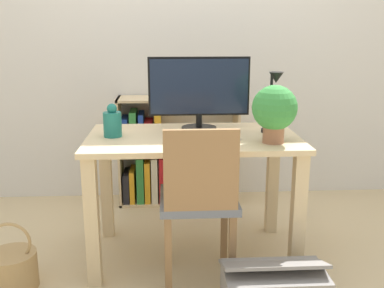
% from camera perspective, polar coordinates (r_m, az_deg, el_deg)
% --- Properties ---
extents(ground_plane, '(10.00, 10.00, 0.00)m').
position_cam_1_polar(ground_plane, '(2.80, 0.12, -13.79)').
color(ground_plane, '#CCB284').
extents(wall_back, '(8.00, 0.05, 2.60)m').
position_cam_1_polar(wall_back, '(3.52, -0.93, 14.09)').
color(wall_back, silver).
rests_on(wall_back, ground_plane).
extents(desk, '(1.19, 0.70, 0.74)m').
position_cam_1_polar(desk, '(2.57, 0.13, -2.14)').
color(desk, '#D8BC8C').
rests_on(desk, ground_plane).
extents(monitor, '(0.60, 0.21, 0.43)m').
position_cam_1_polar(monitor, '(2.65, 0.91, 6.90)').
color(monitor, black).
rests_on(monitor, desk).
extents(keyboard, '(0.37, 0.12, 0.02)m').
position_cam_1_polar(keyboard, '(2.46, 1.74, 0.81)').
color(keyboard, '#B2B2B7').
rests_on(keyboard, desk).
extents(vase, '(0.10, 0.10, 0.19)m').
position_cam_1_polar(vase, '(2.54, -10.07, 2.68)').
color(vase, '#1E7266').
rests_on(vase, desk).
extents(desk_lamp, '(0.10, 0.19, 0.36)m').
position_cam_1_polar(desk_lamp, '(2.57, 10.30, 5.95)').
color(desk_lamp, black).
rests_on(desk_lamp, desk).
extents(potted_plant, '(0.24, 0.24, 0.31)m').
position_cam_1_polar(potted_plant, '(2.38, 10.43, 4.28)').
color(potted_plant, '#9E6647').
rests_on(potted_plant, desk).
extents(chair, '(0.40, 0.40, 0.87)m').
position_cam_1_polar(chair, '(2.31, 0.91, -6.86)').
color(chair, slate).
rests_on(chair, ground_plane).
extents(bookshelf, '(0.91, 0.28, 0.82)m').
position_cam_1_polar(bookshelf, '(3.47, -4.47, -1.38)').
color(bookshelf, '#D8BC8C').
rests_on(bookshelf, ground_plane).
extents(basket, '(0.25, 0.25, 0.37)m').
position_cam_1_polar(basket, '(2.61, -21.82, -14.48)').
color(basket, tan).
rests_on(basket, ground_plane).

